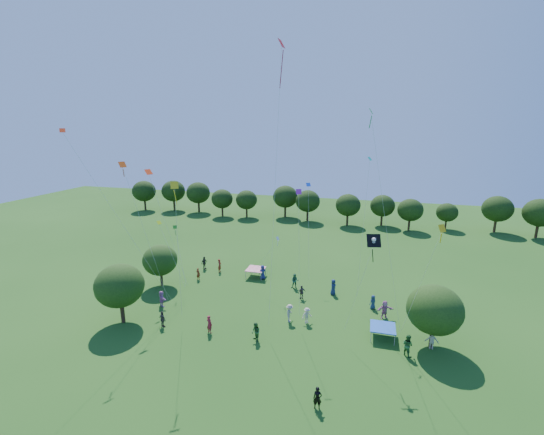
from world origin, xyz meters
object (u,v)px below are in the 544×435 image
Objects in this scene: near_tree_north at (160,260)px; tent_blue at (383,327)px; near_tree_east at (435,310)px; tent_red_stripe at (256,269)px; near_tree_west at (120,286)px; pirate_kite at (373,242)px; red_high_kite at (279,96)px; man_in_black at (317,398)px.

near_tree_north reaches higher than tent_blue.
near_tree_east is 4.78m from tent_blue.
tent_red_stripe is (-19.26, 10.51, -2.54)m from near_tree_east.
near_tree_east is (28.46, 3.36, -0.27)m from near_tree_west.
near_tree_west is 0.66× the size of pirate_kite.
tent_red_stripe is 18.27m from tent_blue.
near_tree_north is 29.81m from near_tree_east.
tent_blue is 0.25× the size of pirate_kite.
man_in_black is at bearing -62.52° from red_high_kite.
tent_red_stripe is 23.05m from red_high_kite.
pirate_kite reaches higher than tent_red_stripe.
red_high_kite is (-9.77, 0.17, 20.09)m from tent_blue.
pirate_kite is at bearing -124.36° from tent_blue.
red_high_kite reaches higher than tent_blue.
red_high_kite reaches higher than man_in_black.
man_in_black is (-8.49, -9.60, -2.77)m from near_tree_east.
tent_red_stripe is at bearing 28.25° from near_tree_north.
near_tree_north is 25.68m from pirate_kite.
near_tree_north is 0.21× the size of red_high_kite.
near_tree_east is 2.58× the size of tent_blue.
tent_blue is at bearing 55.64° from pirate_kite.
red_high_kite is (-5.31, 10.21, 20.31)m from man_in_black.
near_tree_north is at bearing 169.63° from tent_blue.
red_high_kite is (-8.38, 2.20, 11.49)m from pirate_kite.
near_tree_east reaches higher than tent_red_stripe.
near_tree_north is at bearing -151.75° from tent_red_stripe.
near_tree_west reaches higher than tent_red_stripe.
near_tree_east is 2.58× the size of tent_red_stripe.
red_high_kite reaches higher than near_tree_north.
near_tree_east is at bearing -6.17° from tent_blue.
tent_red_stripe is 1.00× the size of tent_blue.
near_tree_west is 28.66m from near_tree_east.
tent_red_stripe is 0.09× the size of red_high_kite.
pirate_kite is at bearing 61.81° from man_in_black.
near_tree_north is 0.57× the size of pirate_kite.
tent_red_stripe is at bearing 110.95° from man_in_black.
pirate_kite reaches higher than tent_blue.
near_tree_north reaches higher than man_in_black.
tent_blue is at bearing -0.98° from red_high_kite.
near_tree_west reaches higher than man_in_black.
pirate_kite is (23.96, -6.68, 6.39)m from near_tree_north.
tent_blue is at bearing -33.49° from tent_red_stripe.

